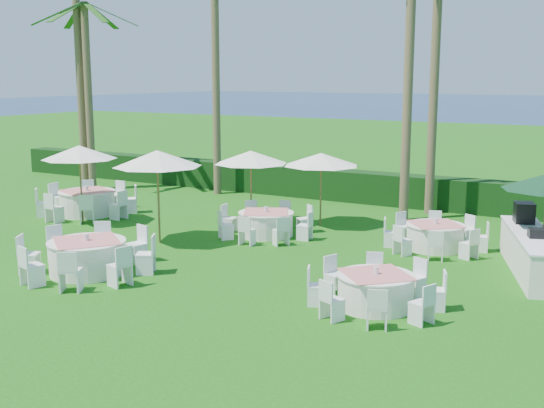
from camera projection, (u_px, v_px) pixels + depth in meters
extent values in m
plane|color=#19540E|center=(137.00, 272.00, 17.38)|extent=(120.00, 120.00, 0.00)
cube|color=black|center=(334.00, 184.00, 27.51)|extent=(34.00, 1.00, 1.20)
cylinder|color=white|center=(87.00, 258.00, 17.17)|extent=(1.88, 1.88, 0.82)
cylinder|color=white|center=(87.00, 242.00, 17.10)|extent=(1.96, 1.96, 0.03)
cube|color=#DA7671|center=(86.00, 241.00, 17.09)|extent=(2.13, 2.13, 0.01)
cylinder|color=silver|center=(86.00, 237.00, 17.08)|extent=(0.13, 0.13, 0.17)
cube|color=white|center=(145.00, 254.00, 17.16)|extent=(0.62, 0.62, 0.98)
cube|color=white|center=(136.00, 244.00, 18.18)|extent=(0.56, 0.56, 0.98)
cube|color=white|center=(101.00, 241.00, 18.60)|extent=(0.62, 0.62, 0.98)
cube|color=white|center=(59.00, 245.00, 18.18)|extent=(0.56, 0.56, 0.98)
cube|color=white|center=(29.00, 255.00, 17.15)|extent=(0.62, 0.62, 0.98)
cube|color=white|center=(32.00, 266.00, 16.13)|extent=(0.56, 0.56, 0.98)
cube|color=white|center=(70.00, 271.00, 15.71)|extent=(0.62, 0.62, 0.98)
cube|color=white|center=(119.00, 266.00, 16.14)|extent=(0.56, 0.56, 0.98)
cylinder|color=white|center=(376.00, 291.00, 14.66)|extent=(1.62, 1.62, 0.70)
cylinder|color=white|center=(376.00, 275.00, 14.59)|extent=(1.69, 1.69, 0.03)
cube|color=#DA7671|center=(376.00, 274.00, 14.59)|extent=(1.85, 1.85, 0.01)
cylinder|color=silver|center=(376.00, 270.00, 14.57)|extent=(0.11, 0.11, 0.15)
cube|color=white|center=(436.00, 291.00, 14.49)|extent=(0.52, 0.52, 0.85)
cube|color=white|center=(415.00, 278.00, 15.41)|extent=(0.52, 0.52, 0.85)
cube|color=white|center=(374.00, 272.00, 15.88)|extent=(0.52, 0.52, 0.85)
cube|color=white|center=(335.00, 275.00, 15.63)|extent=(0.52, 0.52, 0.85)
cube|color=white|center=(317.00, 286.00, 14.81)|extent=(0.52, 0.52, 0.85)
cube|color=white|center=(332.00, 300.00, 13.89)|extent=(0.52, 0.52, 0.85)
cube|color=white|center=(377.00, 308.00, 13.41)|extent=(0.52, 0.52, 0.85)
cube|color=white|center=(422.00, 304.00, 13.66)|extent=(0.52, 0.52, 0.85)
cylinder|color=white|center=(87.00, 203.00, 24.44)|extent=(1.93, 1.93, 0.84)
cylinder|color=white|center=(87.00, 191.00, 24.36)|extent=(2.01, 2.01, 0.03)
cube|color=#DA7671|center=(87.00, 191.00, 24.35)|extent=(2.06, 2.06, 0.01)
cylinder|color=silver|center=(87.00, 188.00, 24.34)|extent=(0.13, 0.13, 0.18)
cube|color=white|center=(130.00, 199.00, 24.78)|extent=(0.66, 0.66, 1.01)
cube|color=white|center=(117.00, 195.00, 25.70)|extent=(0.48, 0.48, 1.01)
cube|color=white|center=(88.00, 194.00, 25.86)|extent=(0.66, 0.66, 1.01)
cube|color=white|center=(58.00, 197.00, 25.19)|extent=(0.48, 0.48, 1.01)
cube|color=white|center=(43.00, 203.00, 24.06)|extent=(0.66, 0.66, 1.01)
cube|color=white|center=(54.00, 208.00, 23.15)|extent=(0.48, 0.48, 1.01)
cube|color=white|center=(86.00, 209.00, 22.98)|extent=(0.66, 0.66, 1.01)
cube|color=white|center=(118.00, 205.00, 23.66)|extent=(0.48, 0.48, 1.01)
cylinder|color=white|center=(266.00, 224.00, 21.25)|extent=(1.67, 1.67, 0.72)
cylinder|color=white|center=(266.00, 213.00, 21.18)|extent=(1.74, 1.74, 0.03)
cube|color=#DA7671|center=(266.00, 212.00, 21.18)|extent=(1.81, 1.81, 0.01)
cylinder|color=silver|center=(266.00, 209.00, 21.16)|extent=(0.12, 0.12, 0.15)
cube|color=white|center=(305.00, 226.00, 20.70)|extent=(0.44, 0.44, 0.87)
cube|color=white|center=(304.00, 219.00, 21.68)|extent=(0.57, 0.57, 0.87)
cube|color=white|center=(283.00, 214.00, 22.40)|extent=(0.44, 0.44, 0.87)
cube|color=white|center=(253.00, 214.00, 22.44)|extent=(0.57, 0.57, 0.87)
cube|color=white|center=(229.00, 218.00, 21.78)|extent=(0.44, 0.44, 0.87)
cube|color=white|center=(226.00, 225.00, 20.80)|extent=(0.57, 0.57, 0.87)
cube|color=white|center=(247.00, 230.00, 20.08)|extent=(0.44, 0.44, 0.87)
cube|color=white|center=(281.00, 231.00, 20.04)|extent=(0.57, 0.57, 0.87)
cylinder|color=white|center=(435.00, 237.00, 19.61)|extent=(1.62, 1.62, 0.70)
cylinder|color=white|center=(436.00, 225.00, 19.54)|extent=(1.68, 1.68, 0.03)
cube|color=#DA7671|center=(436.00, 224.00, 19.53)|extent=(1.84, 1.84, 0.01)
cylinder|color=silver|center=(436.00, 221.00, 19.52)|extent=(0.11, 0.11, 0.15)
cube|color=white|center=(481.00, 237.00, 19.32)|extent=(0.49, 0.49, 0.84)
cube|color=white|center=(466.00, 230.00, 20.26)|extent=(0.53, 0.53, 0.84)
cube|color=white|center=(435.00, 226.00, 20.80)|extent=(0.49, 0.49, 0.84)
cube|color=white|center=(405.00, 227.00, 20.64)|extent=(0.53, 0.53, 0.84)
cube|color=white|center=(391.00, 233.00, 19.87)|extent=(0.49, 0.49, 0.84)
cube|color=white|center=(403.00, 240.00, 18.93)|extent=(0.53, 0.53, 0.84)
cube|color=white|center=(436.00, 245.00, 18.38)|extent=(0.49, 0.49, 0.84)
cube|color=white|center=(469.00, 244.00, 18.54)|extent=(0.53, 0.53, 0.84)
cylinder|color=brown|center=(81.00, 186.00, 22.93)|extent=(0.06, 0.06, 2.54)
cone|color=white|center=(79.00, 152.00, 22.72)|extent=(2.48, 2.48, 0.46)
sphere|color=brown|center=(79.00, 148.00, 22.69)|extent=(0.10, 0.10, 0.10)
cylinder|color=brown|center=(159.00, 199.00, 20.17)|extent=(0.06, 0.06, 2.67)
cone|color=white|center=(157.00, 158.00, 19.94)|extent=(2.62, 2.62, 0.48)
sphere|color=brown|center=(157.00, 153.00, 19.91)|extent=(0.11, 0.11, 0.11)
cylinder|color=brown|center=(251.00, 189.00, 22.67)|extent=(0.06, 0.06, 2.40)
cone|color=white|center=(251.00, 157.00, 22.47)|extent=(2.45, 2.45, 0.43)
sphere|color=brown|center=(251.00, 153.00, 22.44)|extent=(0.10, 0.10, 0.10)
cylinder|color=brown|center=(321.00, 191.00, 22.54)|extent=(0.06, 0.06, 2.34)
cone|color=white|center=(321.00, 159.00, 22.34)|extent=(2.51, 2.51, 0.42)
sphere|color=brown|center=(321.00, 155.00, 22.32)|extent=(0.09, 0.09, 0.09)
cube|color=white|center=(531.00, 254.00, 17.19)|extent=(2.28, 4.42, 0.99)
cube|color=white|center=(533.00, 234.00, 17.09)|extent=(2.35, 4.49, 0.04)
cube|color=black|center=(524.00, 213.00, 18.31)|extent=(0.66, 0.73, 0.55)
cube|color=black|center=(537.00, 233.00, 16.64)|extent=(0.49, 0.49, 0.22)
cylinder|color=brown|center=(80.00, 72.00, 29.15)|extent=(0.32, 0.32, 10.16)
cylinder|color=brown|center=(216.00, 83.00, 28.07)|extent=(0.32, 0.32, 9.27)
cylinder|color=brown|center=(410.00, 32.00, 22.44)|extent=(0.32, 0.32, 12.66)
cylinder|color=brown|center=(434.00, 89.00, 23.95)|extent=(0.32, 0.32, 8.92)
cylinder|color=brown|center=(89.00, 98.00, 29.16)|extent=(0.32, 0.32, 7.97)
cube|color=#194D13|center=(95.00, 12.00, 27.65)|extent=(2.13, 1.15, 1.00)
cube|color=#194D13|center=(111.00, 14.00, 28.64)|extent=(1.95, 1.52, 1.00)
cube|color=#194D13|center=(101.00, 16.00, 29.50)|extent=(0.51, 2.22, 1.00)
cube|color=#194D13|center=(75.00, 16.00, 29.38)|extent=(2.13, 1.15, 1.00)
cube|color=#194D13|center=(58.00, 13.00, 28.40)|extent=(1.95, 1.52, 1.00)
cube|color=#194D13|center=(67.00, 11.00, 27.53)|extent=(0.51, 2.22, 1.00)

